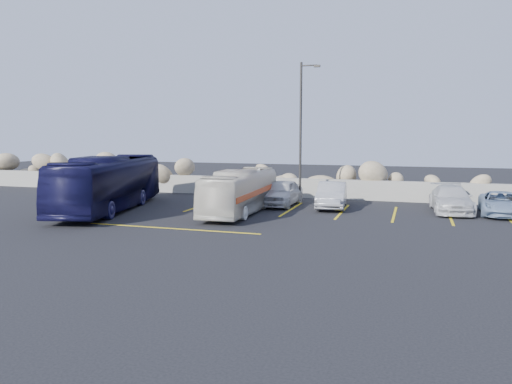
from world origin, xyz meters
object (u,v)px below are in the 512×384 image
(vintage_bus, at_px, (241,191))
(car_b, at_px, (332,195))
(car_a, at_px, (281,193))
(car_c, at_px, (451,199))
(car_d, at_px, (501,204))
(tour_coach, at_px, (109,183))
(lamppost, at_px, (302,129))

(vintage_bus, height_order, car_b, vintage_bus)
(car_a, relative_size, car_c, 0.92)
(car_a, xyz_separation_m, car_d, (11.20, 0.03, -0.14))
(vintage_bus, relative_size, car_a, 1.87)
(car_b, relative_size, car_c, 0.92)
(tour_coach, bearing_deg, car_d, 0.74)
(vintage_bus, xyz_separation_m, car_b, (4.14, 3.10, -0.41))
(tour_coach, relative_size, car_d, 2.47)
(vintage_bus, bearing_deg, lamppost, 62.08)
(vintage_bus, bearing_deg, car_b, 34.95)
(vintage_bus, relative_size, tour_coach, 0.77)
(car_c, xyz_separation_m, car_d, (2.29, -0.30, -0.09))
(car_b, bearing_deg, vintage_bus, -148.42)
(car_b, height_order, car_c, car_b)
(car_d, bearing_deg, tour_coach, -163.40)
(car_a, distance_m, car_b, 2.84)
(tour_coach, distance_m, car_a, 9.32)
(lamppost, xyz_separation_m, car_a, (-0.85, -1.22, -3.58))
(car_c, bearing_deg, vintage_bus, -165.25)
(tour_coach, relative_size, car_c, 2.23)
(lamppost, bearing_deg, car_b, -33.01)
(tour_coach, xyz_separation_m, car_a, (8.14, 4.49, -0.71))
(lamppost, height_order, car_b, lamppost)
(lamppost, distance_m, car_d, 11.07)
(vintage_bus, distance_m, car_a, 3.45)
(lamppost, distance_m, vintage_bus, 5.85)
(vintage_bus, xyz_separation_m, car_a, (1.30, 3.18, -0.38))
(vintage_bus, height_order, car_d, vintage_bus)
(lamppost, height_order, car_c, lamppost)
(car_c, relative_size, car_d, 1.11)
(tour_coach, xyz_separation_m, car_d, (19.34, 4.52, -0.85))
(car_a, height_order, car_b, car_a)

